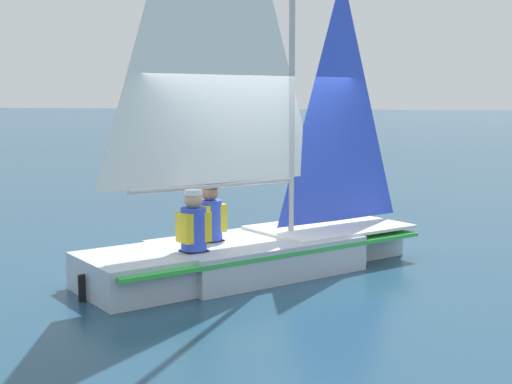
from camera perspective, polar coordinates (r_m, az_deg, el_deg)
name	(u,v)px	position (r m, az deg, el deg)	size (l,w,h in m)	color
ground_plane	(256,272)	(9.22, 0.00, -6.41)	(260.00, 260.00, 0.00)	navy
sailboat_main	(253,203)	(9.02, -0.23, -0.93)	(4.42, 3.86, 6.23)	#B2BCCC
sailor_helm	(210,226)	(8.95, -3.68, -2.71)	(0.43, 0.42, 1.16)	black
sailor_crew	(194,235)	(8.36, -5.00, -3.45)	(0.43, 0.42, 1.16)	black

